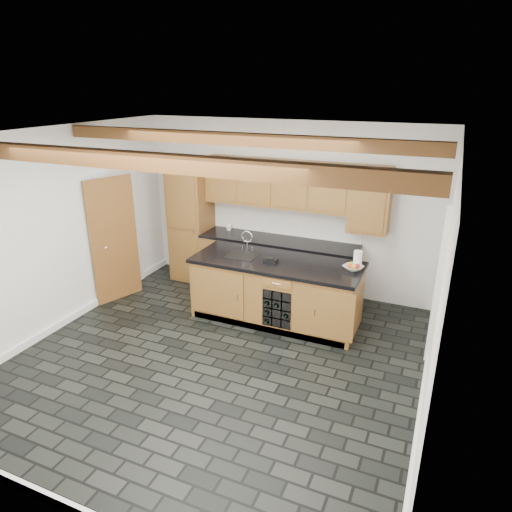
{
  "coord_description": "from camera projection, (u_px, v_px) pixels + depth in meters",
  "views": [
    {
      "loc": [
        2.45,
        -4.42,
        3.33
      ],
      "look_at": [
        0.19,
        0.8,
        1.16
      ],
      "focal_mm": 32.0,
      "sensor_mm": 36.0,
      "label": 1
    }
  ],
  "objects": [
    {
      "name": "fruit_cluster",
      "position": [
        353.0,
        265.0,
        6.21
      ],
      "size": [
        0.16,
        0.17,
        0.07
      ],
      "color": "#AF172B",
      "rests_on": "fruit_bowl"
    },
    {
      "name": "island",
      "position": [
        276.0,
        291.0,
        6.7
      ],
      "size": [
        2.48,
        0.96,
        0.93
      ],
      "color": "olive",
      "rests_on": "ground"
    },
    {
      "name": "ground",
      "position": [
        218.0,
        358.0,
        5.88
      ],
      "size": [
        5.0,
        5.0,
        0.0
      ],
      "primitive_type": "plane",
      "color": "black",
      "rests_on": "ground"
    },
    {
      "name": "fruit_bowl",
      "position": [
        353.0,
        268.0,
        6.23
      ],
      "size": [
        0.34,
        0.34,
        0.06
      ],
      "primitive_type": "imported",
      "rotation": [
        0.0,
        0.0,
        -0.41
      ],
      "color": "beige",
      "rests_on": "island"
    },
    {
      "name": "kitchen_scale",
      "position": [
        271.0,
        260.0,
        6.52
      ],
      "size": [
        0.21,
        0.13,
        0.06
      ],
      "rotation": [
        0.0,
        0.0,
        -0.1
      ],
      "color": "black",
      "rests_on": "island"
    },
    {
      "name": "faucet",
      "position": [
        243.0,
        253.0,
        6.78
      ],
      "size": [
        0.45,
        0.4,
        0.34
      ],
      "color": "black",
      "rests_on": "island"
    },
    {
      "name": "room_shell",
      "position": [
        228.0,
        233.0,
        5.82
      ],
      "size": [
        5.01,
        5.0,
        5.0
      ],
      "color": "white",
      "rests_on": "ground"
    },
    {
      "name": "paper_towel",
      "position": [
        358.0,
        260.0,
        6.23
      ],
      "size": [
        0.12,
        0.12,
        0.26
      ],
      "primitive_type": "cylinder",
      "color": "white",
      "rests_on": "island"
    },
    {
      "name": "mug",
      "position": [
        229.0,
        228.0,
        7.89
      ],
      "size": [
        0.12,
        0.12,
        0.11
      ],
      "primitive_type": "imported",
      "rotation": [
        0.0,
        0.0,
        -0.09
      ],
      "color": "white",
      "rests_on": "back_cabinetry"
    },
    {
      "name": "back_cabinetry",
      "position": [
        259.0,
        233.0,
        7.59
      ],
      "size": [
        3.65,
        0.62,
        2.2
      ],
      "color": "olive",
      "rests_on": "ground"
    }
  ]
}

